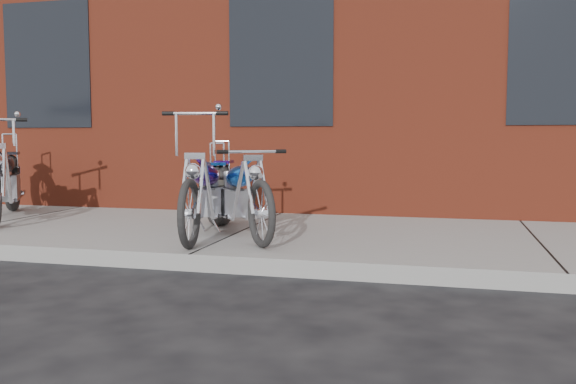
# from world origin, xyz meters

# --- Properties ---
(ground) EXTENTS (120.00, 120.00, 0.00)m
(ground) POSITION_xyz_m (0.00, 0.00, 0.00)
(ground) COLOR #303032
(ground) RESTS_ON ground
(sidewalk) EXTENTS (22.00, 3.00, 0.15)m
(sidewalk) POSITION_xyz_m (0.00, 1.50, 0.07)
(sidewalk) COLOR gray
(sidewalk) RESTS_ON ground
(building_brick) EXTENTS (22.00, 10.00, 8.00)m
(building_brick) POSITION_xyz_m (0.00, 8.00, 4.00)
(building_brick) COLOR maroon
(building_brick) RESTS_ON ground
(chopper_purple) EXTENTS (0.59, 2.20, 1.24)m
(chopper_purple) POSITION_xyz_m (-0.23, 1.06, 0.55)
(chopper_purple) COLOR black
(chopper_purple) RESTS_ON sidewalk
(chopper_blue) EXTENTS (1.38, 1.79, 0.94)m
(chopper_blue) POSITION_xyz_m (0.02, 1.12, 0.54)
(chopper_blue) COLOR black
(chopper_blue) RESTS_ON sidewalk
(chopper_third) EXTENTS (1.40, 2.09, 1.23)m
(chopper_third) POSITION_xyz_m (-3.19, 1.66, 0.59)
(chopper_third) COLOR black
(chopper_third) RESTS_ON sidewalk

